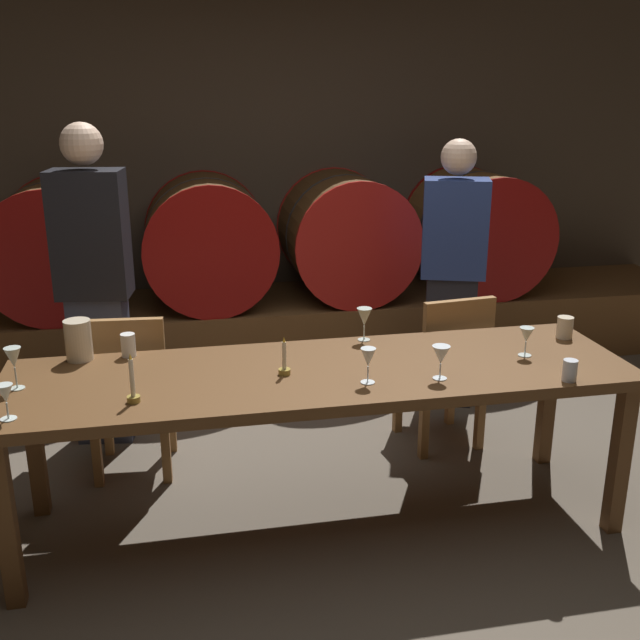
# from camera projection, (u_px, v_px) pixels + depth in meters

# --- Properties ---
(ground_plane) EXTENTS (9.03, 9.03, 0.00)m
(ground_plane) POSITION_uv_depth(u_px,v_px,m) (344.00, 510.00, 3.54)
(ground_plane) COLOR brown
(back_wall) EXTENTS (6.95, 0.24, 2.56)m
(back_wall) POSITION_uv_depth(u_px,v_px,m) (266.00, 175.00, 5.61)
(back_wall) COLOR #473A2D
(back_wall) RESTS_ON ground
(barrel_shelf) EXTENTS (6.25, 0.90, 0.47)m
(barrel_shelf) POSITION_uv_depth(u_px,v_px,m) (279.00, 328.00, 5.41)
(barrel_shelf) COLOR brown
(barrel_shelf) RESTS_ON ground
(wine_barrel_far_left) EXTENTS (0.88, 0.86, 0.88)m
(wine_barrel_far_left) POSITION_uv_depth(u_px,v_px,m) (58.00, 247.00, 4.93)
(wine_barrel_far_left) COLOR brown
(wine_barrel_far_left) RESTS_ON barrel_shelf
(wine_barrel_center_left) EXTENTS (0.88, 0.86, 0.88)m
(wine_barrel_center_left) POSITION_uv_depth(u_px,v_px,m) (208.00, 241.00, 5.12)
(wine_barrel_center_left) COLOR #513319
(wine_barrel_center_left) RESTS_ON barrel_shelf
(wine_barrel_center_right) EXTENTS (0.88, 0.86, 0.88)m
(wine_barrel_center_right) POSITION_uv_depth(u_px,v_px,m) (346.00, 236.00, 5.30)
(wine_barrel_center_right) COLOR #513319
(wine_barrel_center_right) RESTS_ON barrel_shelf
(wine_barrel_far_right) EXTENTS (0.88, 0.86, 0.88)m
(wine_barrel_far_right) POSITION_uv_depth(u_px,v_px,m) (476.00, 231.00, 5.49)
(wine_barrel_far_right) COLOR brown
(wine_barrel_far_right) RESTS_ON barrel_shelf
(dining_table) EXTENTS (2.72, 0.78, 0.76)m
(dining_table) POSITION_uv_depth(u_px,v_px,m) (321.00, 384.00, 3.25)
(dining_table) COLOR brown
(dining_table) RESTS_ON ground
(chair_left) EXTENTS (0.43, 0.43, 0.88)m
(chair_left) POSITION_uv_depth(u_px,v_px,m) (129.00, 387.00, 3.72)
(chair_left) COLOR olive
(chair_left) RESTS_ON ground
(chair_right) EXTENTS (0.45, 0.45, 0.88)m
(chair_right) POSITION_uv_depth(u_px,v_px,m) (447.00, 364.00, 4.02)
(chair_right) COLOR olive
(chair_right) RESTS_ON ground
(guest_left) EXTENTS (0.41, 0.29, 1.76)m
(guest_left) POSITION_uv_depth(u_px,v_px,m) (95.00, 284.00, 4.00)
(guest_left) COLOR #33384C
(guest_left) RESTS_ON ground
(guest_right) EXTENTS (0.44, 0.35, 1.64)m
(guest_right) POSITION_uv_depth(u_px,v_px,m) (452.00, 274.00, 4.50)
(guest_right) COLOR black
(guest_right) RESTS_ON ground
(candle_left) EXTENTS (0.05, 0.05, 0.20)m
(candle_left) POSITION_uv_depth(u_px,v_px,m) (133.00, 389.00, 2.88)
(candle_left) COLOR olive
(candle_left) RESTS_ON dining_table
(candle_right) EXTENTS (0.05, 0.05, 0.17)m
(candle_right) POSITION_uv_depth(u_px,v_px,m) (284.00, 365.00, 3.15)
(candle_right) COLOR olive
(candle_right) RESTS_ON dining_table
(pitcher) EXTENTS (0.12, 0.12, 0.18)m
(pitcher) POSITION_uv_depth(u_px,v_px,m) (78.00, 340.00, 3.31)
(pitcher) COLOR beige
(pitcher) RESTS_ON dining_table
(wine_glass_far_left) EXTENTS (0.07, 0.07, 0.18)m
(wine_glass_far_left) POSITION_uv_depth(u_px,v_px,m) (13.00, 359.00, 2.98)
(wine_glass_far_left) COLOR silver
(wine_glass_far_left) RESTS_ON dining_table
(wine_glass_left) EXTENTS (0.06, 0.06, 0.14)m
(wine_glass_left) POSITION_uv_depth(u_px,v_px,m) (5.00, 395.00, 2.72)
(wine_glass_left) COLOR silver
(wine_glass_left) RESTS_ON dining_table
(wine_glass_center_left) EXTENTS (0.06, 0.06, 0.15)m
(wine_glass_center_left) POSITION_uv_depth(u_px,v_px,m) (368.00, 359.00, 3.05)
(wine_glass_center_left) COLOR white
(wine_glass_center_left) RESTS_ON dining_table
(wine_glass_center_right) EXTENTS (0.07, 0.07, 0.16)m
(wine_glass_center_right) POSITION_uv_depth(u_px,v_px,m) (364.00, 318.00, 3.56)
(wine_glass_center_right) COLOR silver
(wine_glass_center_right) RESTS_ON dining_table
(wine_glass_right) EXTENTS (0.08, 0.08, 0.15)m
(wine_glass_right) POSITION_uv_depth(u_px,v_px,m) (441.00, 356.00, 3.09)
(wine_glass_right) COLOR white
(wine_glass_right) RESTS_ON dining_table
(wine_glass_far_right) EXTENTS (0.07, 0.07, 0.13)m
(wine_glass_far_right) POSITION_uv_depth(u_px,v_px,m) (526.00, 336.00, 3.36)
(wine_glass_far_right) COLOR silver
(wine_glass_far_right) RESTS_ON dining_table
(cup_left) EXTENTS (0.07, 0.07, 0.11)m
(cup_left) POSITION_uv_depth(u_px,v_px,m) (128.00, 345.00, 3.37)
(cup_left) COLOR white
(cup_left) RESTS_ON dining_table
(cup_center) EXTENTS (0.06, 0.06, 0.09)m
(cup_center) POSITION_uv_depth(u_px,v_px,m) (570.00, 370.00, 3.09)
(cup_center) COLOR silver
(cup_center) RESTS_ON dining_table
(cup_right) EXTENTS (0.08, 0.08, 0.11)m
(cup_right) POSITION_uv_depth(u_px,v_px,m) (565.00, 327.00, 3.61)
(cup_right) COLOR beige
(cup_right) RESTS_ON dining_table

